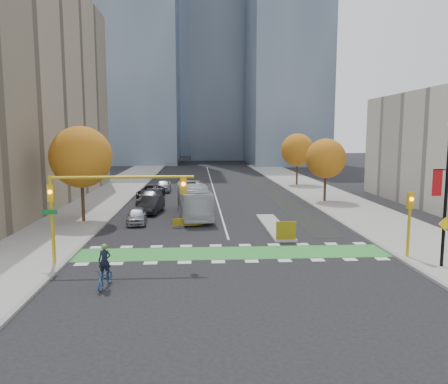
{
  "coord_description": "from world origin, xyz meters",
  "views": [
    {
      "loc": [
        -2.19,
        -25.53,
        7.52
      ],
      "look_at": [
        -0.11,
        8.56,
        3.0
      ],
      "focal_mm": 35.0,
      "sensor_mm": 36.0,
      "label": 1
    }
  ],
  "objects": [
    {
      "name": "tree_east_far",
      "position": [
        12.5,
        38.0,
        5.24
      ],
      "size": [
        4.8,
        4.8,
        7.65
      ],
      "color": "#332114",
      "rests_on": "ground"
    },
    {
      "name": "traffic_signal_west",
      "position": [
        -7.93,
        -0.51,
        4.03
      ],
      "size": [
        8.53,
        0.56,
        5.2
      ],
      "color": "#BF9914",
      "rests_on": "ground"
    },
    {
      "name": "tower_far",
      "position": [
        -4.0,
        140.0,
        40.0
      ],
      "size": [
        26.0,
        26.0,
        80.0
      ],
      "primitive_type": "cube",
      "color": "#47566B",
      "rests_on": "ground"
    },
    {
      "name": "median_island",
      "position": [
        4.0,
        9.0,
        0.08
      ],
      "size": [
        1.6,
        10.0,
        0.16
      ],
      "primitive_type": "cube",
      "color": "gray",
      "rests_on": "ground"
    },
    {
      "name": "curb_west",
      "position": [
        -10.0,
        20.0,
        0.07
      ],
      "size": [
        0.3,
        120.0,
        0.16
      ],
      "primitive_type": "cube",
      "color": "gray",
      "rests_on": "ground"
    },
    {
      "name": "ground",
      "position": [
        0.0,
        0.0,
        0.0
      ],
      "size": [
        300.0,
        300.0,
        0.0
      ],
      "primitive_type": "plane",
      "color": "black",
      "rests_on": "ground"
    },
    {
      "name": "curb_east",
      "position": [
        10.0,
        20.0,
        0.07
      ],
      "size": [
        0.3,
        120.0,
        0.16
      ],
      "primitive_type": "cube",
      "color": "gray",
      "rests_on": "ground"
    },
    {
      "name": "centre_line",
      "position": [
        0.0,
        40.0,
        0.01
      ],
      "size": [
        0.15,
        70.0,
        0.01
      ],
      "primitive_type": "cube",
      "color": "silver",
      "rests_on": "ground"
    },
    {
      "name": "parked_car_b",
      "position": [
        -6.66,
        16.25,
        0.8
      ],
      "size": [
        2.33,
        5.07,
        1.61
      ],
      "primitive_type": "imported",
      "rotation": [
        0.0,
        0.0,
        -0.13
      ],
      "color": "black",
      "rests_on": "ground"
    },
    {
      "name": "traffic_signal_east",
      "position": [
        10.5,
        -0.51,
        2.73
      ],
      "size": [
        0.35,
        0.43,
        4.1
      ],
      "color": "#BF9914",
      "rests_on": "ground"
    },
    {
      "name": "tower_ne",
      "position": [
        20.0,
        85.0,
        30.0
      ],
      "size": [
        18.0,
        24.0,
        60.0
      ],
      "primitive_type": "cube",
      "color": "#47566B",
      "rests_on": "ground"
    },
    {
      "name": "sidewalk_east",
      "position": [
        13.5,
        20.0,
        0.07
      ],
      "size": [
        7.0,
        120.0,
        0.15
      ],
      "primitive_type": "cube",
      "color": "gray",
      "rests_on": "ground"
    },
    {
      "name": "parked_car_c",
      "position": [
        -7.29,
        21.25,
        0.77
      ],
      "size": [
        2.83,
        5.55,
        1.54
      ],
      "primitive_type": "imported",
      "rotation": [
        0.0,
        0.0,
        -0.13
      ],
      "color": "#46464A",
      "rests_on": "ground"
    },
    {
      "name": "tree_west",
      "position": [
        -12.0,
        12.0,
        5.62
      ],
      "size": [
        5.2,
        5.2,
        8.22
      ],
      "color": "#332114",
      "rests_on": "ground"
    },
    {
      "name": "cyclist",
      "position": [
        -6.78,
        -4.44,
        0.74
      ],
      "size": [
        0.93,
        2.0,
        2.22
      ],
      "rotation": [
        0.0,
        0.0,
        -0.14
      ],
      "color": "navy",
      "rests_on": "ground"
    },
    {
      "name": "parked_car_e",
      "position": [
        -6.67,
        32.0,
        0.79
      ],
      "size": [
        1.91,
        4.64,
        1.57
      ],
      "primitive_type": "imported",
      "rotation": [
        0.0,
        0.0,
        0.01
      ],
      "color": "#A7A7AC",
      "rests_on": "ground"
    },
    {
      "name": "tree_east_near",
      "position": [
        12.0,
        22.0,
        4.86
      ],
      "size": [
        4.4,
        4.4,
        7.08
      ],
      "color": "#332114",
      "rests_on": "ground"
    },
    {
      "name": "bike_crossing",
      "position": [
        0.0,
        1.5,
        0.01
      ],
      "size": [
        20.0,
        3.0,
        0.01
      ],
      "primitive_type": "cube",
      "color": "#2D8B32",
      "rests_on": "ground"
    },
    {
      "name": "parked_car_a",
      "position": [
        -7.37,
        11.25,
        0.69
      ],
      "size": [
        1.98,
        4.15,
        1.37
      ],
      "primitive_type": "imported",
      "rotation": [
        0.0,
        0.0,
        0.09
      ],
      "color": "#95959A",
      "rests_on": "ground"
    },
    {
      "name": "tower_nc",
      "position": [
        6.0,
        110.0,
        45.0
      ],
      "size": [
        20.0,
        20.0,
        90.0
      ],
      "primitive_type": "cube",
      "color": "#47566B",
      "rests_on": "ground"
    },
    {
      "name": "bike_lane_paint",
      "position": [
        7.5,
        30.0,
        0.01
      ],
      "size": [
        2.5,
        50.0,
        0.01
      ],
      "primitive_type": "cube",
      "color": "black",
      "rests_on": "ground"
    },
    {
      "name": "banner_lamppost",
      "position": [
        11.5,
        -2.5,
        4.61
      ],
      "size": [
        1.65,
        0.36,
        8.28
      ],
      "color": "black",
      "rests_on": "ground"
    },
    {
      "name": "tower_nw",
      "position": [
        -18.0,
        90.0,
        35.0
      ],
      "size": [
        22.0,
        22.0,
        70.0
      ],
      "primitive_type": "cube",
      "color": "#47566B",
      "rests_on": "ground"
    },
    {
      "name": "hazard_board",
      "position": [
        4.0,
        4.2,
        0.8
      ],
      "size": [
        1.4,
        0.12,
        1.3
      ],
      "primitive_type": "cube",
      "color": "yellow",
      "rests_on": "median_island"
    },
    {
      "name": "parked_car_d",
      "position": [
        -7.76,
        26.25,
        0.76
      ],
      "size": [
        3.18,
        5.75,
        1.52
      ],
      "primitive_type": "imported",
      "rotation": [
        0.0,
        0.0,
        -0.12
      ],
      "color": "black",
      "rests_on": "ground"
    },
    {
      "name": "bus",
      "position": [
        -2.57,
        14.49,
        1.48
      ],
      "size": [
        3.5,
        10.79,
        2.95
      ],
      "primitive_type": "imported",
      "rotation": [
        0.0,
        0.0,
        0.1
      ],
      "color": "silver",
      "rests_on": "ground"
    },
    {
      "name": "sidewalk_west",
      "position": [
        -13.5,
        20.0,
        0.07
      ],
      "size": [
        7.0,
        120.0,
        0.15
      ],
      "primitive_type": "cube",
      "color": "gray",
      "rests_on": "ground"
    }
  ]
}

